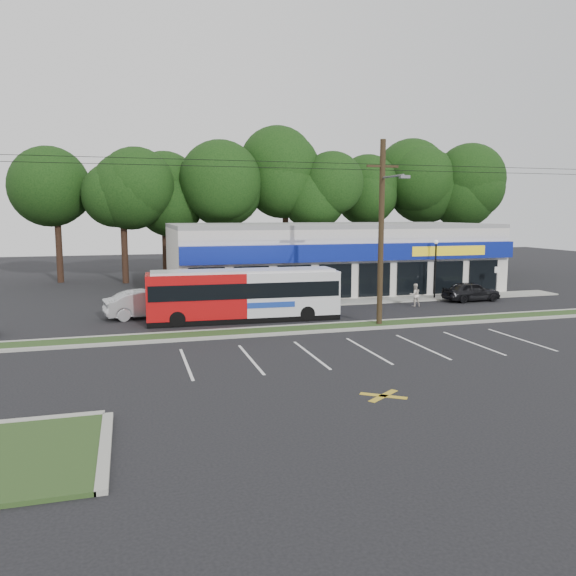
{
  "coord_description": "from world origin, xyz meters",
  "views": [
    {
      "loc": [
        -10.14,
        -26.72,
        6.14
      ],
      "look_at": [
        -1.07,
        5.0,
        1.72
      ],
      "focal_mm": 35.0,
      "sensor_mm": 36.0,
      "label": 1
    }
  ],
  "objects_px": {
    "lamp_post": "(436,262)",
    "car_silver": "(147,304)",
    "pedestrian_b": "(415,295)",
    "utility_pole": "(379,227)",
    "car_dark": "(471,291)",
    "sign_post": "(497,276)",
    "metrobus": "(244,294)",
    "pedestrian_a": "(335,290)"
  },
  "relations": [
    {
      "from": "car_silver",
      "to": "pedestrian_a",
      "type": "height_order",
      "value": "pedestrian_a"
    },
    {
      "from": "lamp_post",
      "to": "car_silver",
      "type": "height_order",
      "value": "lamp_post"
    },
    {
      "from": "utility_pole",
      "to": "car_dark",
      "type": "height_order",
      "value": "utility_pole"
    },
    {
      "from": "utility_pole",
      "to": "metrobus",
      "type": "distance_m",
      "value": 8.49
    },
    {
      "from": "car_dark",
      "to": "pedestrian_a",
      "type": "relative_size",
      "value": 2.13
    },
    {
      "from": "metrobus",
      "to": "pedestrian_a",
      "type": "xyz_separation_m",
      "value": [
        7.06,
        4.0,
        -0.6
      ]
    },
    {
      "from": "metrobus",
      "to": "pedestrian_b",
      "type": "height_order",
      "value": "metrobus"
    },
    {
      "from": "lamp_post",
      "to": "pedestrian_b",
      "type": "distance_m",
      "value": 4.32
    },
    {
      "from": "lamp_post",
      "to": "sign_post",
      "type": "bearing_deg",
      "value": -2.58
    },
    {
      "from": "metrobus",
      "to": "car_silver",
      "type": "distance_m",
      "value": 5.92
    },
    {
      "from": "car_dark",
      "to": "pedestrian_b",
      "type": "relative_size",
      "value": 2.69
    },
    {
      "from": "utility_pole",
      "to": "sign_post",
      "type": "height_order",
      "value": "utility_pole"
    },
    {
      "from": "sign_post",
      "to": "metrobus",
      "type": "height_order",
      "value": "metrobus"
    },
    {
      "from": "utility_pole",
      "to": "lamp_post",
      "type": "xyz_separation_m",
      "value": [
        8.17,
        7.87,
        -2.74
      ]
    },
    {
      "from": "car_dark",
      "to": "pedestrian_a",
      "type": "xyz_separation_m",
      "value": [
        -9.71,
        1.31,
        0.26
      ]
    },
    {
      "from": "sign_post",
      "to": "pedestrian_b",
      "type": "height_order",
      "value": "sign_post"
    },
    {
      "from": "lamp_post",
      "to": "metrobus",
      "type": "height_order",
      "value": "lamp_post"
    },
    {
      "from": "car_silver",
      "to": "pedestrian_b",
      "type": "relative_size",
      "value": 3.27
    },
    {
      "from": "car_dark",
      "to": "sign_post",
      "type": "bearing_deg",
      "value": -67.46
    },
    {
      "from": "sign_post",
      "to": "pedestrian_a",
      "type": "bearing_deg",
      "value": -179.66
    },
    {
      "from": "sign_post",
      "to": "metrobus",
      "type": "xyz_separation_m",
      "value": [
        -19.83,
        -4.08,
        0.0
      ]
    },
    {
      "from": "car_silver",
      "to": "utility_pole",
      "type": "bearing_deg",
      "value": -126.44
    },
    {
      "from": "sign_post",
      "to": "car_dark",
      "type": "distance_m",
      "value": 3.47
    },
    {
      "from": "utility_pole",
      "to": "car_silver",
      "type": "height_order",
      "value": "utility_pole"
    },
    {
      "from": "utility_pole",
      "to": "metrobus",
      "type": "relative_size",
      "value": 4.53
    },
    {
      "from": "utility_pole",
      "to": "sign_post",
      "type": "bearing_deg",
      "value": 30.15
    },
    {
      "from": "metrobus",
      "to": "car_silver",
      "type": "xyz_separation_m",
      "value": [
        -5.31,
        2.5,
        -0.74
      ]
    },
    {
      "from": "sign_post",
      "to": "metrobus",
      "type": "relative_size",
      "value": 0.2
    },
    {
      "from": "car_dark",
      "to": "pedestrian_a",
      "type": "bearing_deg",
      "value": 80.47
    },
    {
      "from": "pedestrian_a",
      "to": "sign_post",
      "type": "bearing_deg",
      "value": 150.55
    },
    {
      "from": "utility_pole",
      "to": "car_silver",
      "type": "xyz_separation_m",
      "value": [
        -11.98,
        6.07,
        -4.6
      ]
    },
    {
      "from": "metrobus",
      "to": "car_dark",
      "type": "height_order",
      "value": "metrobus"
    },
    {
      "from": "pedestrian_b",
      "to": "metrobus",
      "type": "bearing_deg",
      "value": 10.28
    },
    {
      "from": "car_dark",
      "to": "pedestrian_b",
      "type": "distance_m",
      "value": 4.97
    },
    {
      "from": "lamp_post",
      "to": "pedestrian_b",
      "type": "xyz_separation_m",
      "value": [
        -2.95,
        -2.51,
        -1.91
      ]
    },
    {
      "from": "utility_pole",
      "to": "lamp_post",
      "type": "distance_m",
      "value": 11.67
    },
    {
      "from": "metrobus",
      "to": "car_silver",
      "type": "relative_size",
      "value": 2.22
    },
    {
      "from": "metrobus",
      "to": "pedestrian_a",
      "type": "distance_m",
      "value": 8.14
    },
    {
      "from": "utility_pole",
      "to": "sign_post",
      "type": "distance_m",
      "value": 15.71
    },
    {
      "from": "utility_pole",
      "to": "pedestrian_b",
      "type": "height_order",
      "value": "utility_pole"
    },
    {
      "from": "sign_post",
      "to": "car_dark",
      "type": "xyz_separation_m",
      "value": [
        -3.06,
        -1.39,
        -0.86
      ]
    },
    {
      "from": "utility_pole",
      "to": "pedestrian_a",
      "type": "bearing_deg",
      "value": 87.0
    }
  ]
}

